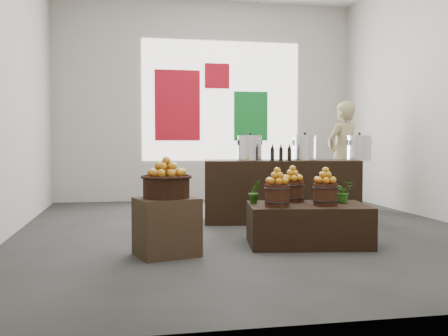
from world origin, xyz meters
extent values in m
plane|color=#333431|center=(0.00, 0.00, 0.00)|extent=(7.00, 7.00, 0.00)
cube|color=#B7B1A9|center=(0.00, 3.50, 2.00)|extent=(6.00, 0.04, 4.00)
cube|color=white|center=(0.30, 3.48, 2.00)|extent=(3.20, 0.02, 2.40)
cube|color=#B50D1D|center=(-0.60, 3.47, 1.90)|extent=(0.90, 0.04, 1.40)
cube|color=#117326|center=(0.90, 3.47, 1.70)|extent=(0.70, 0.04, 1.00)
cube|color=#B50D1D|center=(0.20, 3.47, 2.50)|extent=(0.50, 0.04, 0.50)
cube|color=#432D1F|center=(-1.17, -1.37, 0.30)|extent=(0.71, 0.64, 0.60)
cylinder|color=black|center=(-1.17, -1.37, 0.71)|extent=(0.48, 0.48, 0.22)
cube|color=black|center=(0.45, -1.12, 0.23)|extent=(1.44, 1.01, 0.46)
cylinder|color=#3A1B10|center=(0.05, -1.24, 0.59)|extent=(0.27, 0.27, 0.25)
cylinder|color=#3A1B10|center=(0.61, -1.24, 0.59)|extent=(0.27, 0.27, 0.25)
cylinder|color=#3A1B10|center=(0.36, -0.85, 0.59)|extent=(0.27, 0.27, 0.25)
imported|color=#205A13|center=(0.90, -1.05, 0.59)|extent=(0.26, 0.23, 0.26)
imported|color=#205A13|center=(-0.12, -0.91, 0.60)|extent=(0.17, 0.15, 0.27)
cube|color=black|center=(0.63, 0.52, 0.45)|extent=(2.30, 1.04, 0.91)
cylinder|color=silver|center=(0.19, 0.59, 1.08)|extent=(0.34, 0.34, 0.34)
cylinder|color=silver|center=(0.98, 0.46, 1.08)|extent=(0.34, 0.34, 0.34)
cylinder|color=silver|center=(1.78, 0.34, 1.08)|extent=(0.34, 0.34, 0.34)
imported|color=tan|center=(2.11, 1.65, 0.94)|extent=(0.81, 0.69, 1.88)
camera|label=1|loc=(-1.53, -6.49, 1.17)|focal=40.00mm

